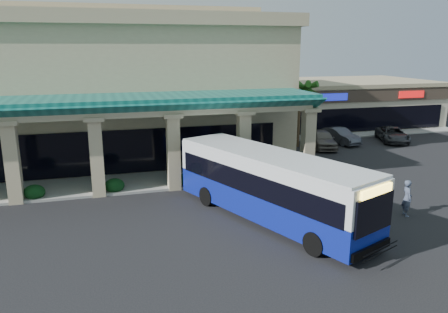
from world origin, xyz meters
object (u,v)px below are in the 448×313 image
object	(u,v)px
car_white	(339,136)
car_gray	(392,134)
transit_bus	(270,187)
car_silver	(322,139)
pedestrian	(407,198)

from	to	relation	value
car_white	car_gray	xyz separation A→B (m)	(5.18, -0.67, -0.04)
transit_bus	car_white	bearing A→B (deg)	27.30
transit_bus	car_silver	distance (m)	17.46
car_silver	car_gray	bearing A→B (deg)	17.16
car_silver	car_white	size ratio (longest dim) A/B	1.08
pedestrian	car_white	size ratio (longest dim) A/B	0.45
car_silver	pedestrian	bearing A→B (deg)	-89.10
pedestrian	car_white	world-z (taller)	pedestrian
transit_bus	car_silver	bearing A→B (deg)	30.78
pedestrian	car_white	distance (m)	17.60
car_white	pedestrian	bearing A→B (deg)	-122.00
pedestrian	car_silver	xyz separation A→B (m)	(3.36, 15.43, -0.16)
car_gray	pedestrian	bearing A→B (deg)	-103.22
pedestrian	car_silver	world-z (taller)	pedestrian
pedestrian	car_white	xyz separation A→B (m)	(5.76, 16.63, -0.25)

